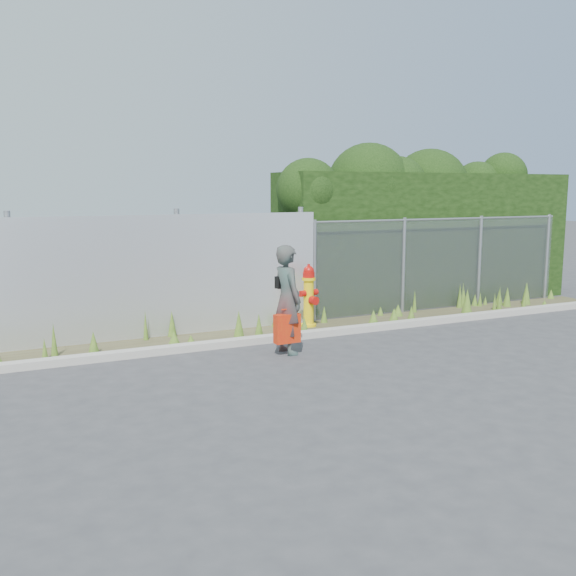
# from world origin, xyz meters

# --- Properties ---
(ground) EXTENTS (80.00, 80.00, 0.00)m
(ground) POSITION_xyz_m (0.00, 0.00, 0.00)
(ground) COLOR #37373A
(ground) RESTS_ON ground
(curb) EXTENTS (16.00, 0.22, 0.12)m
(curb) POSITION_xyz_m (0.00, 1.80, 0.06)
(curb) COLOR #A09A90
(curb) RESTS_ON ground
(weed_strip) EXTENTS (16.00, 1.30, 0.55)m
(weed_strip) POSITION_xyz_m (0.96, 2.43, 0.13)
(weed_strip) COLOR #433E26
(weed_strip) RESTS_ON ground
(corrugated_fence) EXTENTS (8.50, 0.21, 2.30)m
(corrugated_fence) POSITION_xyz_m (-3.25, 3.01, 1.10)
(corrugated_fence) COLOR silver
(corrugated_fence) RESTS_ON ground
(chainlink_fence) EXTENTS (6.50, 0.07, 2.05)m
(chainlink_fence) POSITION_xyz_m (4.25, 3.00, 1.03)
(chainlink_fence) COLOR gray
(chainlink_fence) RESTS_ON ground
(hedge) EXTENTS (7.55, 1.94, 3.67)m
(hedge) POSITION_xyz_m (4.32, 4.04, 1.99)
(hedge) COLOR black
(hedge) RESTS_ON ground
(fire_hydrant) EXTENTS (0.41, 0.37, 1.23)m
(fire_hydrant) POSITION_xyz_m (0.71, 2.59, 0.60)
(fire_hydrant) COLOR yellow
(fire_hydrant) RESTS_ON ground
(woman) EXTENTS (0.47, 0.67, 1.77)m
(woman) POSITION_xyz_m (-0.51, 0.99, 0.88)
(woman) COLOR #0F6359
(woman) RESTS_ON ground
(red_tote_bag) EXTENTS (0.42, 0.16, 0.55)m
(red_tote_bag) POSITION_xyz_m (-0.59, 0.84, 0.45)
(red_tote_bag) COLOR #C2330B
(black_shoulder_bag) EXTENTS (0.26, 0.11, 0.20)m
(black_shoulder_bag) POSITION_xyz_m (-0.51, 1.16, 1.15)
(black_shoulder_bag) COLOR black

